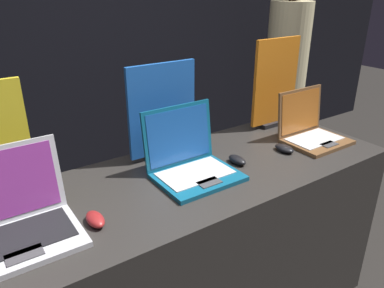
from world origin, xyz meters
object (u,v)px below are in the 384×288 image
(laptop_front, at_px, (12,220))
(mouse_back, at_px, (284,148))
(laptop_middle, at_px, (190,160))
(laptop_back, at_px, (310,130))
(person_bystander, at_px, (285,82))
(promo_stand_middle, at_px, (162,114))
(promo_stand_back, at_px, (275,85))
(mouse_front, at_px, (95,219))
(mouse_middle, at_px, (237,160))

(laptop_front, relative_size, mouse_back, 3.58)
(laptop_front, height_order, laptop_middle, same)
(laptop_back, relative_size, person_bystander, 0.18)
(laptop_middle, bearing_deg, promo_stand_middle, 90.00)
(promo_stand_back, bearing_deg, laptop_middle, -162.60)
(laptop_middle, xyz_separation_m, laptop_back, (0.76, -0.04, -0.00))
(promo_stand_middle, height_order, mouse_back, promo_stand_middle)
(promo_stand_back, bearing_deg, laptop_back, -90.00)
(laptop_middle, distance_m, mouse_back, 0.54)
(mouse_front, bearing_deg, mouse_back, 2.93)
(laptop_middle, bearing_deg, promo_stand_back, 17.40)
(person_bystander, bearing_deg, promo_stand_back, -141.36)
(laptop_front, distance_m, promo_stand_back, 1.54)
(laptop_middle, height_order, laptop_back, laptop_middle)
(laptop_middle, xyz_separation_m, mouse_middle, (0.24, -0.04, -0.05))
(laptop_middle, height_order, mouse_back, laptop_middle)
(mouse_middle, bearing_deg, laptop_front, 180.00)
(laptop_back, height_order, promo_stand_back, promo_stand_back)
(person_bystander, bearing_deg, mouse_back, -137.21)
(laptop_back, height_order, mouse_back, laptop_back)
(person_bystander, bearing_deg, laptop_middle, -150.57)
(laptop_front, bearing_deg, mouse_back, -1.36)
(laptop_front, distance_m, mouse_front, 0.27)
(laptop_back, bearing_deg, mouse_middle, 179.48)
(laptop_front, xyz_separation_m, mouse_middle, (0.99, -0.00, -0.05))
(mouse_middle, distance_m, promo_stand_middle, 0.42)
(promo_stand_middle, relative_size, promo_stand_back, 0.90)
(mouse_front, bearing_deg, laptop_back, 3.58)
(mouse_middle, relative_size, person_bystander, 0.06)
(mouse_middle, xyz_separation_m, person_bystander, (1.32, 0.92, -0.00))
(mouse_front, distance_m, mouse_middle, 0.74)
(laptop_front, height_order, mouse_front, laptop_front)
(promo_stand_middle, height_order, person_bystander, person_bystander)
(mouse_back, distance_m, promo_stand_back, 0.44)
(mouse_back, bearing_deg, promo_stand_back, 54.12)
(mouse_back, relative_size, promo_stand_back, 0.22)
(laptop_front, xyz_separation_m, person_bystander, (2.31, 0.92, -0.05))
(mouse_front, height_order, promo_stand_back, promo_stand_back)
(laptop_back, height_order, person_bystander, person_bystander)
(mouse_middle, relative_size, promo_stand_back, 0.21)
(mouse_front, distance_m, promo_stand_back, 1.32)
(laptop_middle, relative_size, promo_stand_back, 0.69)
(laptop_front, relative_size, laptop_middle, 1.12)
(laptop_middle, distance_m, laptop_back, 0.76)
(mouse_front, relative_size, mouse_middle, 1.04)
(laptop_middle, relative_size, mouse_middle, 3.35)
(mouse_middle, relative_size, laptop_back, 0.32)
(laptop_middle, distance_m, person_bystander, 1.79)
(laptop_front, height_order, promo_stand_back, promo_stand_back)
(mouse_middle, xyz_separation_m, mouse_back, (0.29, -0.03, -0.00))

